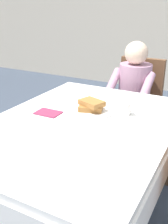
{
  "coord_description": "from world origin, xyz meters",
  "views": [
    {
      "loc": [
        0.76,
        -1.36,
        1.44
      ],
      "look_at": [
        -0.01,
        0.05,
        0.79
      ],
      "focal_mm": 43.61,
      "sensor_mm": 36.0,
      "label": 1
    }
  ],
  "objects_px": {
    "diner_person": "(133,90)",
    "breakfast_stack": "(91,105)",
    "plate_breakfast": "(91,112)",
    "fork_left_of_plate": "(66,109)",
    "chair_diner": "(137,99)",
    "spoon_near_edge": "(68,129)",
    "cup_coffee": "(125,109)",
    "dining_table_main": "(81,135)",
    "knife_right_of_plate": "(116,119)"
  },
  "relations": [
    {
      "from": "spoon_near_edge",
      "to": "plate_breakfast",
      "type": "bearing_deg",
      "value": 72.87
    },
    {
      "from": "cup_coffee",
      "to": "fork_left_of_plate",
      "type": "relative_size",
      "value": 0.63
    },
    {
      "from": "plate_breakfast",
      "to": "fork_left_of_plate",
      "type": "relative_size",
      "value": 1.56
    },
    {
      "from": "cup_coffee",
      "to": "knife_right_of_plate",
      "type": "xyz_separation_m",
      "value": [
        -0.02,
        -0.1,
        -0.04
      ]
    },
    {
      "from": "dining_table_main",
      "to": "plate_breakfast",
      "type": "bearing_deg",
      "value": 93.7
    },
    {
      "from": "breakfast_stack",
      "to": "dining_table_main",
      "type": "bearing_deg",
      "value": -84.17
    },
    {
      "from": "cup_coffee",
      "to": "spoon_near_edge",
      "type": "relative_size",
      "value": 0.75
    },
    {
      "from": "breakfast_stack",
      "to": "spoon_near_edge",
      "type": "bearing_deg",
      "value": -89.76
    },
    {
      "from": "dining_table_main",
      "to": "spoon_near_edge",
      "type": "relative_size",
      "value": 10.16
    },
    {
      "from": "dining_table_main",
      "to": "breakfast_stack",
      "type": "height_order",
      "value": "breakfast_stack"
    },
    {
      "from": "dining_table_main",
      "to": "spoon_near_edge",
      "type": "distance_m",
      "value": 0.16
    },
    {
      "from": "chair_diner",
      "to": "knife_right_of_plate",
      "type": "height_order",
      "value": "chair_diner"
    },
    {
      "from": "fork_left_of_plate",
      "to": "knife_right_of_plate",
      "type": "relative_size",
      "value": 0.9
    },
    {
      "from": "diner_person",
      "to": "fork_left_of_plate",
      "type": "distance_m",
      "value": 0.9
    },
    {
      "from": "diner_person",
      "to": "knife_right_of_plate",
      "type": "bearing_deg",
      "value": 101.95
    },
    {
      "from": "spoon_near_edge",
      "to": "breakfast_stack",
      "type": "bearing_deg",
      "value": 74.31
    },
    {
      "from": "plate_breakfast",
      "to": "fork_left_of_plate",
      "type": "bearing_deg",
      "value": -173.99
    },
    {
      "from": "dining_table_main",
      "to": "breakfast_stack",
      "type": "relative_size",
      "value": 7.93
    },
    {
      "from": "dining_table_main",
      "to": "plate_breakfast",
      "type": "distance_m",
      "value": 0.19
    },
    {
      "from": "breakfast_stack",
      "to": "spoon_near_edge",
      "type": "height_order",
      "value": "breakfast_stack"
    },
    {
      "from": "cup_coffee",
      "to": "spoon_near_edge",
      "type": "xyz_separation_m",
      "value": [
        -0.22,
        -0.38,
        -0.04
      ]
    },
    {
      "from": "dining_table_main",
      "to": "fork_left_of_plate",
      "type": "distance_m",
      "value": 0.26
    },
    {
      "from": "diner_person",
      "to": "fork_left_of_plate",
      "type": "height_order",
      "value": "diner_person"
    },
    {
      "from": "breakfast_stack",
      "to": "spoon_near_edge",
      "type": "relative_size",
      "value": 1.28
    },
    {
      "from": "chair_diner",
      "to": "spoon_near_edge",
      "type": "height_order",
      "value": "chair_diner"
    },
    {
      "from": "dining_table_main",
      "to": "spoon_near_edge",
      "type": "xyz_separation_m",
      "value": [
        -0.02,
        -0.13,
        0.09
      ]
    },
    {
      "from": "plate_breakfast",
      "to": "breakfast_stack",
      "type": "bearing_deg",
      "value": 120.64
    },
    {
      "from": "fork_left_of_plate",
      "to": "spoon_near_edge",
      "type": "xyz_separation_m",
      "value": [
        0.18,
        -0.27,
        0.0
      ]
    },
    {
      "from": "plate_breakfast",
      "to": "breakfast_stack",
      "type": "relative_size",
      "value": 1.46
    },
    {
      "from": "fork_left_of_plate",
      "to": "diner_person",
      "type": "bearing_deg",
      "value": -12.71
    },
    {
      "from": "fork_left_of_plate",
      "to": "breakfast_stack",
      "type": "bearing_deg",
      "value": -79.98
    },
    {
      "from": "diner_person",
      "to": "breakfast_stack",
      "type": "height_order",
      "value": "diner_person"
    },
    {
      "from": "plate_breakfast",
      "to": "spoon_near_edge",
      "type": "distance_m",
      "value": 0.29
    },
    {
      "from": "chair_diner",
      "to": "plate_breakfast",
      "type": "height_order",
      "value": "chair_diner"
    },
    {
      "from": "dining_table_main",
      "to": "diner_person",
      "type": "distance_m",
      "value": 1.01
    },
    {
      "from": "chair_diner",
      "to": "cup_coffee",
      "type": "distance_m",
      "value": 0.98
    },
    {
      "from": "breakfast_stack",
      "to": "knife_right_of_plate",
      "type": "xyz_separation_m",
      "value": [
        0.2,
        -0.03,
        -0.05
      ]
    },
    {
      "from": "dining_table_main",
      "to": "chair_diner",
      "type": "distance_m",
      "value": 1.18
    },
    {
      "from": "fork_left_of_plate",
      "to": "chair_diner",
      "type": "bearing_deg",
      "value": -10.84
    },
    {
      "from": "dining_table_main",
      "to": "diner_person",
      "type": "relative_size",
      "value": 1.36
    },
    {
      "from": "knife_right_of_plate",
      "to": "spoon_near_edge",
      "type": "distance_m",
      "value": 0.34
    },
    {
      "from": "chair_diner",
      "to": "fork_left_of_plate",
      "type": "xyz_separation_m",
      "value": [
        -0.2,
        -1.03,
        0.21
      ]
    },
    {
      "from": "chair_diner",
      "to": "plate_breakfast",
      "type": "distance_m",
      "value": 1.03
    },
    {
      "from": "cup_coffee",
      "to": "fork_left_of_plate",
      "type": "bearing_deg",
      "value": -165.31
    },
    {
      "from": "chair_diner",
      "to": "diner_person",
      "type": "distance_m",
      "value": 0.21
    },
    {
      "from": "diner_person",
      "to": "spoon_near_edge",
      "type": "distance_m",
      "value": 1.14
    },
    {
      "from": "plate_breakfast",
      "to": "spoon_near_edge",
      "type": "xyz_separation_m",
      "value": [
        -0.01,
        -0.29,
        -0.01
      ]
    },
    {
      "from": "plate_breakfast",
      "to": "breakfast_stack",
      "type": "height_order",
      "value": "breakfast_stack"
    },
    {
      "from": "fork_left_of_plate",
      "to": "cup_coffee",
      "type": "bearing_deg",
      "value": -75.35
    },
    {
      "from": "fork_left_of_plate",
      "to": "spoon_near_edge",
      "type": "distance_m",
      "value": 0.33
    }
  ]
}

